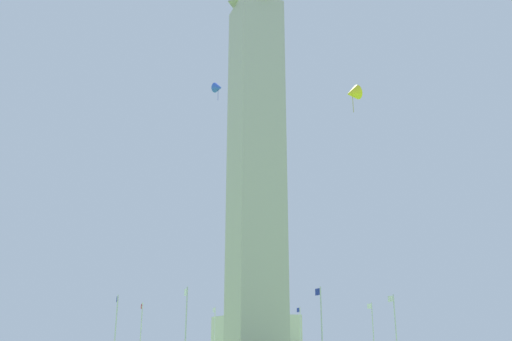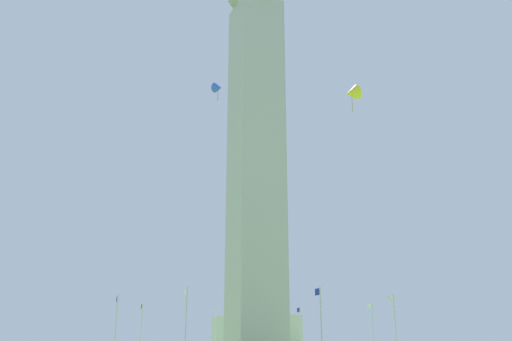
{
  "view_description": "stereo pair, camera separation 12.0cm",
  "coord_description": "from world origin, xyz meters",
  "px_view_note": "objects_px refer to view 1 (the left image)",
  "views": [
    {
      "loc": [
        -63.02,
        25.06,
        2.91
      ],
      "look_at": [
        0.0,
        0.0,
        24.6
      ],
      "focal_mm": 37.73,
      "sensor_mm": 36.0,
      "label": 1
    },
    {
      "loc": [
        -63.07,
        24.95,
        2.91
      ],
      "look_at": [
        0.0,
        0.0,
        24.6
      ],
      "focal_mm": 37.73,
      "sensor_mm": 36.0,
      "label": 2
    }
  ],
  "objects_px": {
    "obelisk_monument": "(256,145)",
    "distant_building": "(255,335)",
    "flagpole_e": "(116,328)",
    "flagpole_w": "(373,330)",
    "flagpole_se": "(186,326)",
    "kite_blue_delta": "(218,88)",
    "flagpole_ne": "(141,330)",
    "flagpole_sw": "(395,328)",
    "flagpole_s": "(321,326)",
    "kite_yellow_delta": "(352,93)",
    "flagpole_nw": "(300,332)",
    "flagpole_n": "(214,332)"
  },
  "relations": [
    {
      "from": "obelisk_monument",
      "to": "distant_building",
      "type": "relative_size",
      "value": 2.9
    },
    {
      "from": "distant_building",
      "to": "obelisk_monument",
      "type": "bearing_deg",
      "value": 158.6
    },
    {
      "from": "flagpole_e",
      "to": "flagpole_w",
      "type": "relative_size",
      "value": 1.0
    },
    {
      "from": "flagpole_se",
      "to": "distant_building",
      "type": "distance_m",
      "value": 81.41
    },
    {
      "from": "kite_blue_delta",
      "to": "distant_building",
      "type": "distance_m",
      "value": 81.85
    },
    {
      "from": "distant_building",
      "to": "flagpole_e",
      "type": "bearing_deg",
      "value": 146.41
    },
    {
      "from": "flagpole_ne",
      "to": "flagpole_sw",
      "type": "bearing_deg",
      "value": -135.0
    },
    {
      "from": "flagpole_ne",
      "to": "flagpole_w",
      "type": "bearing_deg",
      "value": -112.5
    },
    {
      "from": "flagpole_se",
      "to": "flagpole_sw",
      "type": "xyz_separation_m",
      "value": [
        -0.0,
        -23.57,
        0.0
      ]
    },
    {
      "from": "flagpole_w",
      "to": "kite_blue_delta",
      "type": "distance_m",
      "value": 37.63
    },
    {
      "from": "flagpole_e",
      "to": "flagpole_sw",
      "type": "relative_size",
      "value": 1.0
    },
    {
      "from": "flagpole_s",
      "to": "obelisk_monument",
      "type": "bearing_deg",
      "value": -0.0
    },
    {
      "from": "flagpole_e",
      "to": "distant_building",
      "type": "relative_size",
      "value": 0.41
    },
    {
      "from": "obelisk_monument",
      "to": "kite_yellow_delta",
      "type": "bearing_deg",
      "value": 170.64
    },
    {
      "from": "kite_blue_delta",
      "to": "flagpole_nw",
      "type": "bearing_deg",
      "value": -43.99
    },
    {
      "from": "flagpole_se",
      "to": "kite_yellow_delta",
      "type": "height_order",
      "value": "kite_yellow_delta"
    },
    {
      "from": "flagpole_se",
      "to": "flagpole_sw",
      "type": "relative_size",
      "value": 1.0
    },
    {
      "from": "flagpole_n",
      "to": "distant_building",
      "type": "relative_size",
      "value": 0.41
    },
    {
      "from": "obelisk_monument",
      "to": "flagpole_e",
      "type": "height_order",
      "value": "obelisk_monument"
    },
    {
      "from": "flagpole_w",
      "to": "kite_yellow_delta",
      "type": "height_order",
      "value": "kite_yellow_delta"
    },
    {
      "from": "flagpole_s",
      "to": "kite_blue_delta",
      "type": "xyz_separation_m",
      "value": [
        7.66,
        8.28,
        26.69
      ]
    },
    {
      "from": "flagpole_nw",
      "to": "kite_blue_delta",
      "type": "relative_size",
      "value": 3.37
    },
    {
      "from": "flagpole_ne",
      "to": "flagpole_w",
      "type": "xyz_separation_m",
      "value": [
        -11.78,
        -28.45,
        0.0
      ]
    },
    {
      "from": "flagpole_se",
      "to": "flagpole_w",
      "type": "height_order",
      "value": "same"
    },
    {
      "from": "flagpole_ne",
      "to": "flagpole_s",
      "type": "bearing_deg",
      "value": -157.5
    },
    {
      "from": "flagpole_se",
      "to": "flagpole_e",
      "type": "bearing_deg",
      "value": 22.5
    },
    {
      "from": "flagpole_nw",
      "to": "distant_building",
      "type": "height_order",
      "value": "distant_building"
    },
    {
      "from": "flagpole_sw",
      "to": "flagpole_w",
      "type": "distance_m",
      "value": 12.76
    },
    {
      "from": "obelisk_monument",
      "to": "kite_blue_delta",
      "type": "bearing_deg",
      "value": 137.21
    },
    {
      "from": "flagpole_ne",
      "to": "distant_building",
      "type": "bearing_deg",
      "value": -35.89
    },
    {
      "from": "obelisk_monument",
      "to": "flagpole_nw",
      "type": "height_order",
      "value": "obelisk_monument"
    },
    {
      "from": "flagpole_ne",
      "to": "distant_building",
      "type": "xyz_separation_m",
      "value": [
        49.53,
        -35.84,
        0.08
      ]
    },
    {
      "from": "kite_yellow_delta",
      "to": "distant_building",
      "type": "height_order",
      "value": "kite_yellow_delta"
    },
    {
      "from": "obelisk_monument",
      "to": "flagpole_n",
      "type": "xyz_separation_m",
      "value": [
        16.73,
        0.0,
        -23.84
      ]
    },
    {
      "from": "flagpole_s",
      "to": "kite_blue_delta",
      "type": "bearing_deg",
      "value": 47.25
    },
    {
      "from": "flagpole_ne",
      "to": "kite_yellow_delta",
      "type": "height_order",
      "value": "kite_yellow_delta"
    },
    {
      "from": "flagpole_e",
      "to": "flagpole_sw",
      "type": "distance_m",
      "value": 30.79
    },
    {
      "from": "flagpole_se",
      "to": "flagpole_n",
      "type": "bearing_deg",
      "value": -22.5
    },
    {
      "from": "flagpole_ne",
      "to": "flagpole_nw",
      "type": "bearing_deg",
      "value": -90.0
    },
    {
      "from": "flagpole_w",
      "to": "flagpole_n",
      "type": "bearing_deg",
      "value": 45.0
    },
    {
      "from": "flagpole_ne",
      "to": "kite_yellow_delta",
      "type": "distance_m",
      "value": 47.56
    },
    {
      "from": "flagpole_se",
      "to": "kite_blue_delta",
      "type": "relative_size",
      "value": 3.37
    },
    {
      "from": "flagpole_n",
      "to": "flagpole_w",
      "type": "xyz_separation_m",
      "value": [
        -16.67,
        -16.67,
        0.0
      ]
    },
    {
      "from": "flagpole_w",
      "to": "flagpole_nw",
      "type": "bearing_deg",
      "value": 22.5
    },
    {
      "from": "flagpole_ne",
      "to": "flagpole_nw",
      "type": "relative_size",
      "value": 1.0
    },
    {
      "from": "flagpole_nw",
      "to": "flagpole_s",
      "type": "bearing_deg",
      "value": 157.5
    },
    {
      "from": "obelisk_monument",
      "to": "flagpole_e",
      "type": "xyz_separation_m",
      "value": [
        0.06,
        16.67,
        -23.84
      ]
    },
    {
      "from": "kite_yellow_delta",
      "to": "flagpole_n",
      "type": "bearing_deg",
      "value": -6.22
    },
    {
      "from": "flagpole_nw",
      "to": "flagpole_se",
      "type": "bearing_deg",
      "value": 135.0
    },
    {
      "from": "flagpole_n",
      "to": "flagpole_ne",
      "type": "xyz_separation_m",
      "value": [
        -4.88,
        11.78,
        0.0
      ]
    }
  ]
}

